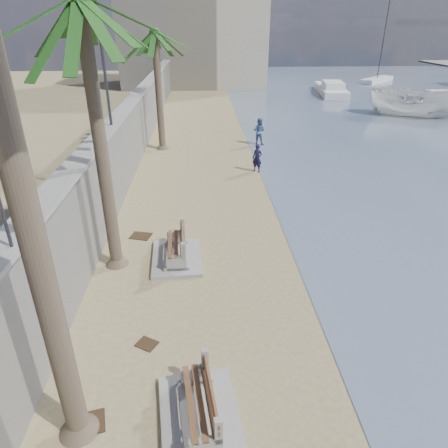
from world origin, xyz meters
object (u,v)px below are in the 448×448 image
bench_near (200,406)px  bench_far (176,248)px  person_a (257,156)px  palm_back (155,34)px  person_b (259,130)px  yacht_far (331,90)px  palm_mid (80,4)px  sailboat_west (377,79)px  boat_cruiser (417,101)px

bench_near → bench_far: (-0.82, 6.53, 0.02)m
bench_far → person_a: person_a is taller
bench_near → palm_back: (-2.47, 20.60, 6.49)m
person_a → person_b: size_ratio=0.90×
bench_far → person_b: (4.91, 14.84, 0.54)m
person_b → yacht_far: size_ratio=0.21×
palm_back → person_b: 8.88m
palm_mid → palm_back: (0.42, 14.28, -1.04)m
bench_far → sailboat_west: sailboat_west is taller
bench_far → boat_cruiser: 30.70m
bench_near → yacht_far: yacht_far is taller
yacht_far → palm_back: bearing=149.4°
palm_mid → yacht_far: (18.47, 36.60, -7.63)m
person_a → sailboat_west: bearing=90.7°
person_a → boat_cruiser: size_ratio=0.50×
palm_mid → person_b: (6.98, 15.06, -6.98)m
person_a → boat_cruiser: boat_cruiser is taller
bench_far → sailboat_west: (25.96, 46.17, -0.12)m
yacht_far → sailboat_west: 13.68m
bench_far → boat_cruiser: bearing=49.2°
bench_near → palm_mid: palm_mid is taller
yacht_far → palm_mid: bearing=161.6°
person_b → yacht_far: person_b is taller
bench_near → palm_back: size_ratio=0.33×
bench_far → palm_mid: size_ratio=0.29×
boat_cruiser → bench_near: bearing=177.9°
person_a → person_b: 5.74m
bench_near → palm_mid: bearing=114.6°
palm_back → person_a: 9.64m
palm_back → sailboat_west: (27.60, 32.11, -6.60)m
bench_near → boat_cruiser: boat_cruiser is taller
bench_near → bench_far: bench_far is taller
yacht_far → person_a: bearing=164.0°
bench_far → palm_back: size_ratio=0.33×
yacht_far → bench_near: bearing=168.5°
palm_back → boat_cruiser: palm_back is taller
person_b → boat_cruiser: bearing=-123.7°
palm_back → person_b: palm_back is taller
boat_cruiser → person_b: bearing=149.7°
boat_cruiser → bench_far: bearing=169.9°
bench_far → person_a: bearing=66.2°
boat_cruiser → sailboat_west: (5.90, 22.95, -1.04)m
person_a → bench_near: bearing=-70.3°
palm_back → boat_cruiser: (21.71, 9.16, -5.56)m
palm_back → yacht_far: bearing=51.0°
bench_far → person_b: person_b is taller
person_b → palm_mid: bearing=92.5°
palm_back → person_a: bearing=-40.7°
palm_mid → person_a: bearing=56.9°
person_a → yacht_far: 29.89m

